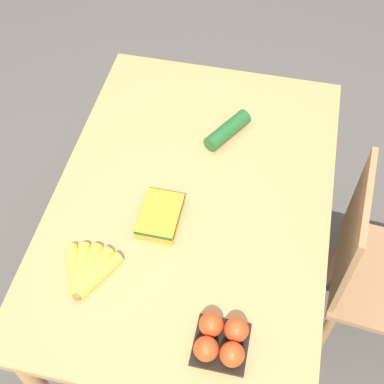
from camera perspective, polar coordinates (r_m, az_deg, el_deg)
ground_plane at (r=2.39m, az=0.00°, el=-11.60°), size 12.00×12.00×0.00m
dining_table at (r=1.81m, az=0.00°, el=-2.61°), size 1.28×0.89×0.77m
chair at (r=2.02m, az=18.85°, el=-8.12°), size 0.45×0.43×0.90m
banana_bunch at (r=1.59m, az=-11.14°, el=-8.34°), size 0.18×0.18×0.04m
tomato_pack at (r=1.45m, az=3.15°, el=-15.49°), size 0.15×0.15×0.08m
carrot_bag at (r=1.65m, az=-3.42°, el=-2.49°), size 0.17×0.12×0.04m
cucumber_near at (r=1.88m, az=3.81°, el=6.58°), size 0.19×0.15×0.06m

